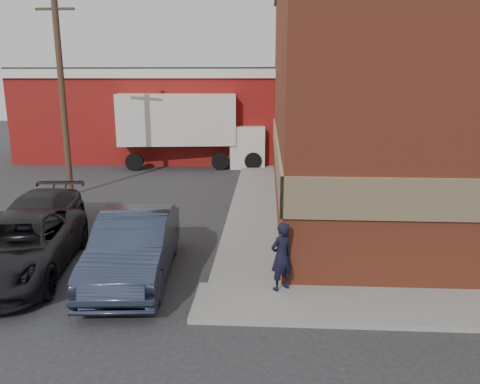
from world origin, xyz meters
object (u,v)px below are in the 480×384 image
(suv_a, at_px, (18,247))
(box_truck, at_px, (192,125))
(man, at_px, (281,256))
(warehouse, at_px, (159,113))
(brick_building, at_px, (454,86))
(sedan, at_px, (134,246))
(suv_b, at_px, (38,216))
(utility_pole, at_px, (61,84))

(suv_a, height_order, box_truck, box_truck)
(man, bearing_deg, warehouse, -106.28)
(brick_building, relative_size, sedan, 3.59)
(sedan, height_order, suv_b, sedan)
(man, bearing_deg, sedan, -48.00)
(warehouse, relative_size, suv_b, 3.40)
(brick_building, xyz_separation_m, sedan, (-10.72, -8.50, -3.85))
(sedan, bearing_deg, man, -16.37)
(warehouse, bearing_deg, brick_building, -37.20)
(utility_pole, relative_size, suv_a, 1.65)
(man, distance_m, sedan, 3.78)
(warehouse, xyz_separation_m, suv_a, (0.74, -19.50, -2.05))
(utility_pole, bearing_deg, man, -45.87)
(brick_building, height_order, utility_pole, brick_building)
(brick_building, xyz_separation_m, warehouse, (-14.50, 11.00, -1.87))
(suv_a, bearing_deg, brick_building, 22.55)
(box_truck, bearing_deg, sedan, -93.06)
(warehouse, distance_m, suv_b, 16.74)
(brick_building, distance_m, utility_pole, 16.00)
(warehouse, relative_size, suv_a, 2.98)
(warehouse, bearing_deg, suv_b, -90.61)
(suv_a, bearing_deg, utility_pole, 95.59)
(utility_pole, relative_size, box_truck, 1.04)
(man, height_order, suv_b, man)
(sedan, bearing_deg, suv_a, 175.10)
(brick_building, distance_m, warehouse, 18.30)
(suv_a, xyz_separation_m, suv_b, (-0.91, 2.90, -0.06))
(box_truck, bearing_deg, suv_b, -109.85)
(sedan, relative_size, suv_b, 1.06)
(utility_pole, distance_m, man, 13.44)
(man, height_order, box_truck, box_truck)
(suv_a, distance_m, box_truck, 15.81)
(warehouse, height_order, suv_a, warehouse)
(suv_a, relative_size, suv_b, 1.14)
(utility_pole, height_order, suv_a, utility_pole)
(utility_pole, bearing_deg, box_truck, 58.72)
(sedan, height_order, box_truck, box_truck)
(utility_pole, height_order, box_truck, utility_pole)
(suv_b, bearing_deg, man, -30.67)
(suv_b, relative_size, box_truck, 0.55)
(box_truck, bearing_deg, man, -80.68)
(sedan, distance_m, box_truck, 15.70)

